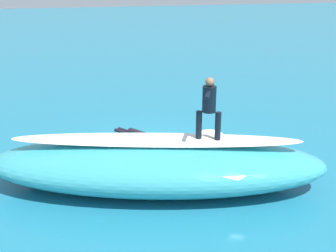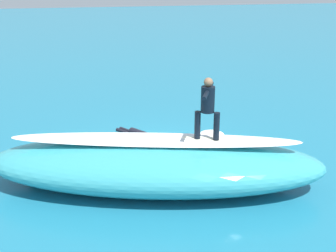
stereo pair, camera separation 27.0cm
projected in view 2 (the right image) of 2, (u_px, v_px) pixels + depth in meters
name	position (u px, v px, depth m)	size (l,w,h in m)	color
ground_plane	(156.00, 150.00, 14.77)	(120.00, 120.00, 0.00)	teal
wave_crest	(155.00, 165.00, 12.00)	(9.31, 3.01, 1.40)	teal
wave_foam_lip	(155.00, 140.00, 11.75)	(7.91, 1.05, 0.08)	white
surfboard_riding	(206.00, 141.00, 11.69)	(2.08, 0.55, 0.09)	#EAE5C6
surfer_riding	(208.00, 104.00, 11.34)	(0.75, 1.50, 1.68)	black
surfboard_paddling	(139.00, 139.00, 15.63)	(2.05, 0.52, 0.08)	silver
surfer_paddling	(137.00, 133.00, 15.66)	(1.17, 1.48, 0.31)	black
buoy_marker	(35.00, 164.00, 13.11)	(0.51, 0.51, 0.87)	yellow
foam_patch_near	(212.00, 135.00, 15.89)	(0.92, 0.90, 0.18)	white
foam_patch_mid	(158.00, 143.00, 15.23)	(0.55, 0.40, 0.12)	white
foam_patch_far	(140.00, 165.00, 13.53)	(0.80, 0.76, 0.10)	white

